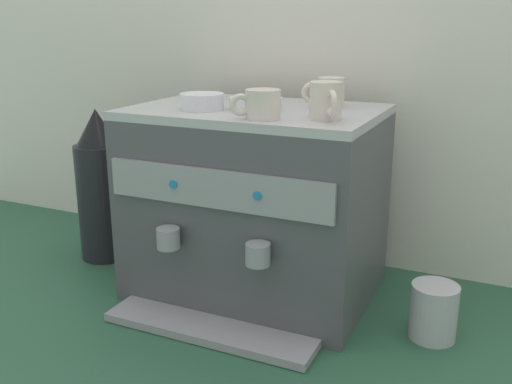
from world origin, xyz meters
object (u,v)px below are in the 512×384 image
ceramic_cup_1 (261,104)px  milk_pitcher (434,312)px  ceramic_cup_2 (326,101)px  ceramic_bowl_1 (202,102)px  ceramic_cup_0 (329,93)px  coffee_grinder (101,189)px  ceramic_bowl_0 (256,104)px  espresso_machine (255,203)px

ceramic_cup_1 → milk_pitcher: ceramic_cup_1 is taller
ceramic_cup_2 → ceramic_bowl_1: 0.33m
ceramic_cup_0 → coffee_grinder: size_ratio=0.22×
ceramic_bowl_1 → coffee_grinder: bearing=167.1°
ceramic_bowl_0 → milk_pitcher: 0.65m
ceramic_cup_1 → milk_pitcher: size_ratio=0.80×
ceramic_cup_0 → milk_pitcher: ceramic_cup_0 is taller
ceramic_cup_2 → espresso_machine: bearing=156.2°
espresso_machine → ceramic_cup_1: ceramic_cup_1 is taller
ceramic_cup_1 → ceramic_cup_2: size_ratio=0.98×
ceramic_cup_2 → coffee_grinder: size_ratio=0.23×
ceramic_cup_2 → milk_pitcher: 0.55m
ceramic_bowl_1 → ceramic_cup_2: bearing=-3.0°
espresso_machine → coffee_grinder: (-0.52, 0.02, -0.03)m
espresso_machine → ceramic_cup_2: ceramic_cup_2 is taller
milk_pitcher → coffee_grinder: bearing=175.9°
ceramic_bowl_0 → ceramic_bowl_1: size_ratio=1.20×
espresso_machine → ceramic_cup_2: (0.22, -0.10, 0.29)m
ceramic_bowl_1 → coffee_grinder: size_ratio=0.23×
espresso_machine → coffee_grinder: bearing=178.2°
ceramic_cup_2 → coffee_grinder: bearing=171.4°
ceramic_cup_1 → ceramic_bowl_0: 0.13m
ceramic_bowl_0 → coffee_grinder: (-0.54, 0.05, -0.30)m
ceramic_cup_1 → coffee_grinder: 0.70m
coffee_grinder → milk_pitcher: size_ratio=3.51×
ceramic_bowl_0 → milk_pitcher: ceramic_bowl_0 is taller
ceramic_cup_0 → ceramic_bowl_1: (-0.28, -0.16, -0.02)m
ceramic_cup_0 → coffee_grinder: bearing=-174.9°
ceramic_cup_0 → ceramic_cup_1: 0.24m
ceramic_cup_0 → ceramic_cup_1: ceramic_cup_0 is taller
ceramic_bowl_1 → coffee_grinder: ceramic_bowl_1 is taller
ceramic_bowl_1 → milk_pitcher: size_ratio=0.82×
ceramic_cup_0 → coffee_grinder: ceramic_cup_0 is taller
ceramic_cup_1 → ceramic_bowl_0: size_ratio=0.81×
espresso_machine → ceramic_cup_2: bearing=-23.8°
ceramic_bowl_0 → ceramic_cup_2: bearing=-16.6°
ceramic_cup_1 → ceramic_bowl_0: (-0.06, 0.11, -0.02)m
milk_pitcher → ceramic_bowl_0: bearing=177.7°
ceramic_bowl_1 → milk_pitcher: bearing=2.3°
ceramic_cup_2 → coffee_grinder: (-0.74, 0.11, -0.32)m
espresso_machine → milk_pitcher: espresso_machine is taller
ceramic_bowl_0 → coffee_grinder: 0.62m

